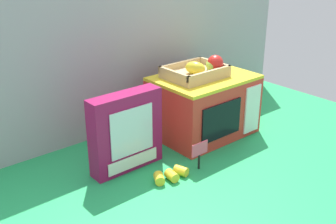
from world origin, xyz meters
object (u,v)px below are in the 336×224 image
Objects in this scene: price_sign at (200,152)px; loose_toy_banana at (171,175)px; toy_microwave at (203,105)px; cookie_set_box at (126,132)px.

loose_toy_banana is (-0.12, 0.01, -0.05)m from price_sign.
toy_microwave reaches higher than price_sign.
price_sign is 0.75× the size of loose_toy_banana.
toy_microwave reaches higher than loose_toy_banana.
cookie_set_box is 0.25m from price_sign.
cookie_set_box is at bearing 137.87° from price_sign.
price_sign reaches higher than loose_toy_banana.
cookie_set_box is at bearing 112.79° from loose_toy_banana.
cookie_set_box is (-0.39, -0.03, 0.02)m from toy_microwave.
cookie_set_box is 2.04× the size of loose_toy_banana.
toy_microwave is 2.85× the size of loose_toy_banana.
price_sign is at bearing -5.61° from loose_toy_banana.
cookie_set_box is 2.71× the size of price_sign.
loose_toy_banana is (0.06, -0.15, -0.12)m from cookie_set_box.
toy_microwave is 0.39m from cookie_set_box.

